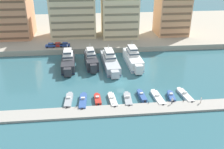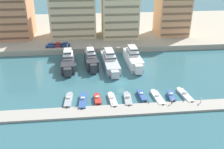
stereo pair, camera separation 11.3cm
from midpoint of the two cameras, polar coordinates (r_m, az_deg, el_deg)
The scene contains 29 objects.
ground_plane at distance 77.86m, azimuth 2.13°, elevation -2.12°, with size 400.00×400.00×0.00m, color #336670.
quay_promenade at distance 135.97m, azimuth -1.46°, elevation 10.50°, with size 180.00×70.00×2.17m, color #ADA38E.
pier_dock at distance 64.81m, azimuth 3.94°, elevation -8.06°, with size 120.00×4.91×0.55m, color #A8A399.
yacht_charcoal_far_left at distance 90.59m, azimuth -9.93°, elevation 3.06°, with size 5.01×18.45×7.65m.
yacht_charcoal_left at distance 90.16m, azimuth -4.77°, elevation 3.37°, with size 5.13×15.35×7.94m.
yacht_silver_mid_left at distance 89.84m, azimuth -0.44°, elevation 3.17°, with size 5.95×22.32×7.33m.
yacht_white_center_left at distance 91.36m, azimuth 4.86°, elevation 3.72°, with size 5.20×19.37×8.16m.
motorboat_grey_far_left at distance 69.22m, azimuth -9.82°, elevation -5.82°, with size 2.21×8.09×1.36m.
motorboat_blue_left at distance 68.32m, azimuth -6.61°, elevation -6.07°, with size 2.23×8.49×1.46m.
motorboat_red_mid_left at distance 68.66m, azimuth -3.27°, elevation -5.70°, with size 1.88×5.99×1.45m.
motorboat_white_center_left at distance 68.54m, azimuth 0.16°, elevation -5.82°, with size 2.25×7.94×1.18m.
motorboat_grey_center at distance 69.04m, azimuth 3.67°, elevation -5.63°, with size 2.25×7.60×1.34m.
motorboat_blue_center_right at distance 70.68m, azimuth 6.85°, elevation -4.88°, with size 1.89×6.73×1.38m.
motorboat_white_mid_right at distance 70.84m, azimuth 10.45°, elevation -5.21°, with size 2.63×8.75×1.15m.
motorboat_blue_right at distance 71.80m, azimuth 13.41°, elevation -4.91°, with size 2.11×5.91×1.51m.
motorboat_white_far_right at distance 73.76m, azimuth 16.39°, elevation -4.55°, with size 2.68×8.57×1.35m.
car_blue_far_left at distance 105.71m, azimuth -13.79°, elevation 6.56°, with size 4.15×2.03×1.80m.
car_red_left at distance 105.65m, azimuth -12.25°, elevation 6.70°, with size 4.14×2.00×1.80m.
car_blue_mid_left at distance 105.26m, azimuth -10.64°, elevation 6.78°, with size 4.13×1.99×1.80m.
apartment_block_far_left at distance 123.36m, azimuth -21.41°, elevation 13.07°, with size 15.11×17.12×23.98m.
apartment_block_left at distance 118.46m, azimuth -8.83°, elevation 13.29°, with size 20.56×13.69×21.02m.
apartment_block_mid_left at distance 116.58m, azimuth 1.76°, elevation 14.42°, with size 16.10×16.06×25.19m.
apartment_block_center_left at distance 122.77m, azimuth 13.66°, elevation 14.07°, with size 14.39×13.83×24.17m.
pedestrian_near_edge at distance 68.01m, azimuth 13.64°, elevation -5.74°, with size 0.63×0.42×1.77m.
pedestrian_mid_deck at distance 70.57m, azimuth 19.73°, elevation -5.45°, with size 0.42×0.57×1.66m.
bollard_west at distance 65.69m, azimuth -8.16°, elevation -7.16°, with size 0.20×0.20×0.61m.
bollard_west_mid at distance 65.85m, azimuth 0.25°, elevation -6.78°, with size 0.20×0.20×0.61m.
bollard_east_mid at distance 67.39m, azimuth 8.43°, elevation -6.27°, with size 0.20×0.20×0.61m.
bollard_east at distance 70.21m, azimuth 16.09°, elevation -5.68°, with size 0.20×0.20×0.61m.
Camera 2 is at (-9.76, -68.40, 35.88)m, focal length 40.00 mm.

